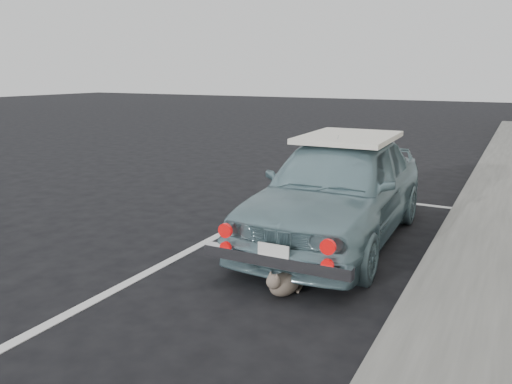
% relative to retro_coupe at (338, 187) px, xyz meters
% --- Properties ---
extents(pline_front, '(3.00, 0.12, 0.01)m').
position_rel_retro_coupe_xyz_m(pline_front, '(-0.06, 2.36, -0.71)').
color(pline_front, silver).
rests_on(pline_front, ground).
extents(pline_side, '(0.12, 7.00, 0.01)m').
position_rel_retro_coupe_xyz_m(pline_side, '(-1.46, -1.14, -0.71)').
color(pline_side, silver).
rests_on(pline_side, ground).
extents(retro_coupe, '(1.78, 4.18, 1.40)m').
position_rel_retro_coupe_xyz_m(retro_coupe, '(0.00, 0.00, 0.00)').
color(retro_coupe, '#6F919B').
rests_on(retro_coupe, ground).
extents(cat, '(0.33, 0.54, 0.30)m').
position_rel_retro_coupe_xyz_m(cat, '(0.12, -1.96, -0.57)').
color(cat, '#685D4F').
rests_on(cat, ground).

